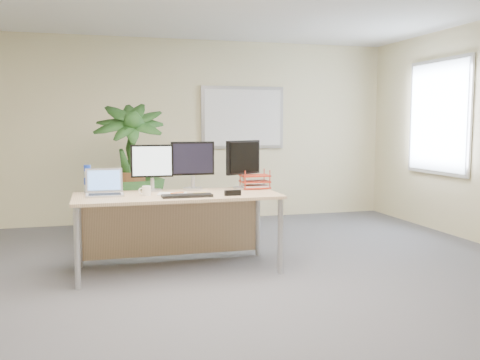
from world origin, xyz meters
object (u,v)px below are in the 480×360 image
object	(u,v)px
floor_plant	(129,181)
desk	(176,209)
monitor_left	(152,165)
monitor_right	(193,162)
laptop	(105,189)

from	to	relation	value
floor_plant	desk	bearing A→B (deg)	-75.19
monitor_left	monitor_right	xyz separation A→B (m)	(0.43, 0.02, 0.02)
floor_plant	monitor_right	bearing A→B (deg)	-63.71
desk	monitor_right	world-z (taller)	monitor_right
floor_plant	monitor_right	distance (m)	1.35
desk	floor_plant	size ratio (longest dim) A/B	1.33
monitor_left	laptop	xyz separation A→B (m)	(-0.48, -0.18, -0.21)
desk	laptop	bearing A→B (deg)	179.54
floor_plant	laptop	xyz separation A→B (m)	(-0.33, -1.38, 0.08)
floor_plant	laptop	size ratio (longest dim) A/B	4.21
laptop	monitor_left	bearing A→B (deg)	20.45
monitor_right	floor_plant	bearing A→B (deg)	116.29
desk	floor_plant	distance (m)	1.44
desk	laptop	world-z (taller)	laptop
desk	floor_plant	xyz separation A→B (m)	(-0.37, 1.38, 0.14)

